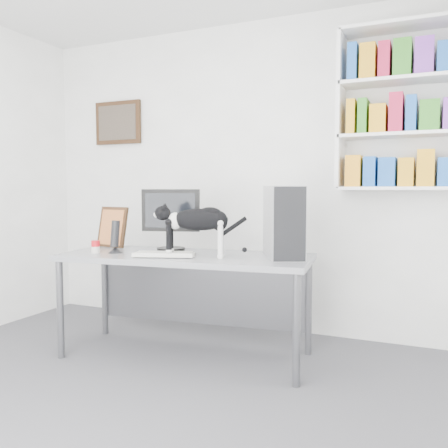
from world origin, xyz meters
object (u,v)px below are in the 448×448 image
object	(u,v)px
pc_tower	(283,222)
soup_can	(96,247)
desk	(186,306)
keyboard	(164,254)
bookshelf	(409,107)
monitor	(171,219)
leaning_print	(113,226)
cat	(197,232)
speaker	(115,236)

from	to	relation	value
pc_tower	soup_can	distance (m)	1.41
desk	soup_can	size ratio (longest dim) A/B	19.64
soup_can	keyboard	bearing A→B (deg)	3.57
pc_tower	bookshelf	bearing A→B (deg)	11.68
monitor	leaning_print	world-z (taller)	monitor
keyboard	soup_can	size ratio (longest dim) A/B	4.58
bookshelf	soup_can	size ratio (longest dim) A/B	13.27
bookshelf	keyboard	xyz separation A→B (m)	(-1.55, -0.93, -1.07)
pc_tower	leaning_print	xyz separation A→B (m)	(-1.45, -0.03, -0.08)
monitor	cat	world-z (taller)	monitor
bookshelf	keyboard	world-z (taller)	bookshelf
speaker	soup_can	world-z (taller)	speaker
monitor	leaning_print	size ratio (longest dim) A/B	1.41
bookshelf	monitor	distance (m)	1.98
bookshelf	leaning_print	distance (m)	2.49
bookshelf	soup_can	world-z (taller)	bookshelf
desk	leaning_print	distance (m)	0.94
leaning_print	cat	bearing A→B (deg)	-8.65
speaker	cat	bearing A→B (deg)	0.34
bookshelf	pc_tower	world-z (taller)	bookshelf
leaning_print	pc_tower	bearing A→B (deg)	7.82
keyboard	cat	bearing A→B (deg)	-6.27
desk	keyboard	size ratio (longest dim) A/B	4.29
bookshelf	speaker	xyz separation A→B (m)	(-1.99, -0.91, -0.96)
speaker	monitor	bearing A→B (deg)	42.91
speaker	cat	size ratio (longest dim) A/B	0.44
pc_tower	soup_can	xyz separation A→B (m)	(-1.35, -0.37, -0.20)
leaning_print	desk	bearing A→B (deg)	-3.69
pc_tower	soup_can	bearing A→B (deg)	169.09
speaker	leaning_print	xyz separation A→B (m)	(-0.23, 0.28, 0.05)
soup_can	cat	xyz separation A→B (m)	(0.81, 0.09, 0.13)
monitor	cat	xyz separation A→B (m)	(0.37, -0.28, -0.06)
desk	monitor	size ratio (longest dim) A/B	3.76
leaning_print	soup_can	size ratio (longest dim) A/B	3.69
bookshelf	monitor	bearing A→B (deg)	-160.35
soup_can	monitor	bearing A→B (deg)	39.81
monitor	bookshelf	bearing A→B (deg)	4.23
keyboard	speaker	distance (m)	0.45
speaker	cat	xyz separation A→B (m)	(0.68, 0.03, 0.05)
desk	leaning_print	xyz separation A→B (m)	(-0.75, 0.14, 0.56)
bookshelf	cat	xyz separation A→B (m)	(-1.32, -0.88, -0.91)
cat	desk	bearing A→B (deg)	125.05
keyboard	leaning_print	size ratio (longest dim) A/B	1.24
bookshelf	cat	size ratio (longest dim) A/B	2.12
desk	pc_tower	world-z (taller)	pc_tower
keyboard	cat	world-z (taller)	cat
monitor	keyboard	world-z (taller)	monitor
cat	speaker	bearing A→B (deg)	163.12
bookshelf	desk	xyz separation A→B (m)	(-1.47, -0.77, -1.47)
speaker	soup_can	distance (m)	0.17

